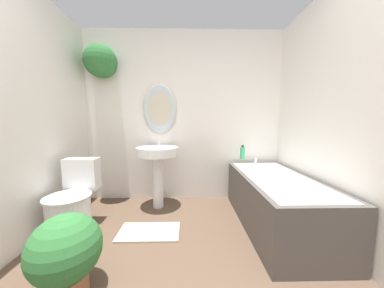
% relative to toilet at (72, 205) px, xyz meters
% --- Properties ---
extents(wall_back, '(2.88, 0.42, 2.40)m').
position_rel_toilet_xyz_m(wall_back, '(0.93, 0.91, 1.03)').
color(wall_back, silver).
rests_on(wall_back, ground_plane).
extents(wall_left, '(0.06, 2.38, 2.40)m').
position_rel_toilet_xyz_m(wall_left, '(-0.30, -0.23, 0.91)').
color(wall_left, silver).
rests_on(wall_left, ground_plane).
extents(wall_right, '(0.06, 2.38, 2.40)m').
position_rel_toilet_xyz_m(wall_right, '(2.52, -0.23, 0.91)').
color(wall_right, silver).
rests_on(wall_right, ground_plane).
extents(toilet, '(0.42, 0.57, 0.73)m').
position_rel_toilet_xyz_m(toilet, '(0.00, 0.00, 0.00)').
color(toilet, white).
rests_on(toilet, ground_plane).
extents(pedestal_sink, '(0.54, 0.54, 0.90)m').
position_rel_toilet_xyz_m(pedestal_sink, '(0.77, 0.59, 0.34)').
color(pedestal_sink, white).
rests_on(pedestal_sink, ground_plane).
extents(bathtub, '(0.71, 1.50, 0.62)m').
position_rel_toilet_xyz_m(bathtub, '(2.12, 0.10, -0.00)').
color(bathtub, '#4C4742').
rests_on(bathtub, ground_plane).
extents(shampoo_bottle, '(0.07, 0.07, 0.19)m').
position_rel_toilet_xyz_m(shampoo_bottle, '(1.92, 0.73, 0.42)').
color(shampoo_bottle, '#38B275').
rests_on(shampoo_bottle, bathtub).
extents(potted_plant, '(0.44, 0.44, 0.54)m').
position_rel_toilet_xyz_m(potted_plant, '(0.39, -0.72, 0.01)').
color(potted_plant, '#9E6042').
rests_on(potted_plant, ground_plane).
extents(bath_mat, '(0.61, 0.35, 0.02)m').
position_rel_toilet_xyz_m(bath_mat, '(0.77, -0.02, -0.28)').
color(bath_mat, '#B7A88E').
rests_on(bath_mat, ground_plane).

